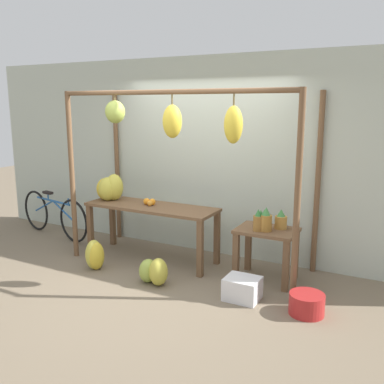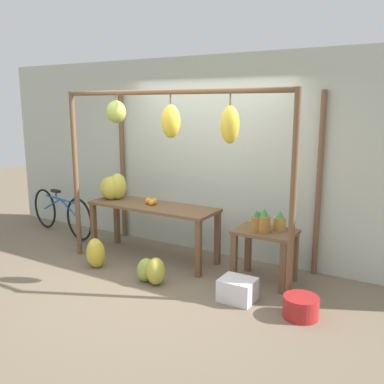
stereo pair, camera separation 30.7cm
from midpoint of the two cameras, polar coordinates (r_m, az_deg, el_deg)
ground_plane at (r=5.35m, az=-6.07°, el=-11.99°), size 20.00×20.00×0.00m
shop_wall_back at (r=6.12m, az=0.76°, el=4.70°), size 8.00×0.08×2.80m
stall_awning at (r=5.32m, az=-3.53°, el=6.49°), size 3.21×1.16×2.31m
display_table_main at (r=5.94m, az=-6.92°, el=-2.86°), size 1.87×0.61×0.77m
display_table_side at (r=5.30m, az=8.25°, el=-6.63°), size 0.72×0.53×0.65m
banana_pile_on_table at (r=6.33m, az=-12.25°, el=0.47°), size 0.44×0.43×0.38m
orange_pile at (r=5.92m, az=-7.16°, el=-1.37°), size 0.17×0.15×0.09m
pineapple_cluster at (r=5.18m, az=8.24°, el=-3.86°), size 0.35×0.35×0.29m
banana_pile_ground_left at (r=5.84m, az=-14.29°, el=-8.17°), size 0.30×0.30×0.40m
banana_pile_ground_right at (r=5.28m, az=-6.81°, el=-10.48°), size 0.44×0.33×0.34m
fruit_crate_white at (r=4.89m, az=4.90°, el=-12.73°), size 0.38×0.32×0.25m
blue_bucket at (r=4.68m, az=13.18°, el=-14.36°), size 0.37×0.37×0.22m
parked_bicycle at (r=7.43m, az=-19.08°, el=-2.86°), size 1.73×0.39×0.73m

